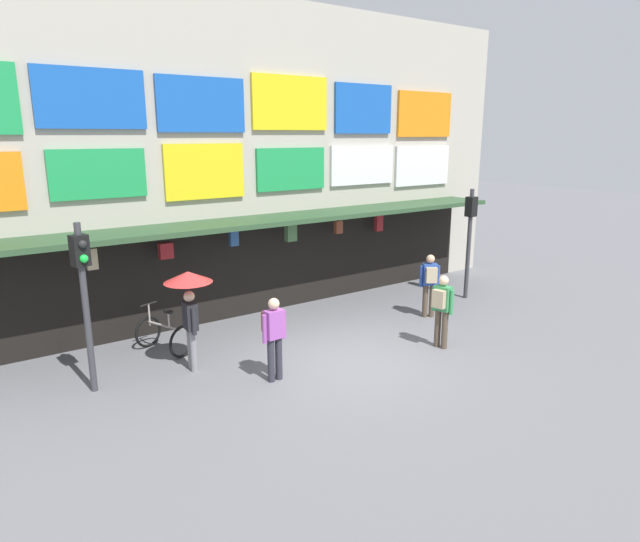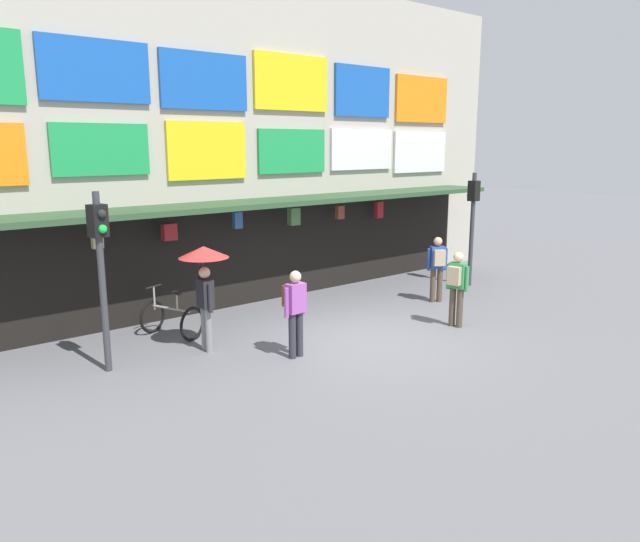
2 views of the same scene
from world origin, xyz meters
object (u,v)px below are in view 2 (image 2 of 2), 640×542
at_px(bicycle_parked, 172,319).
at_px(pedestrian_in_yellow, 437,264).
at_px(traffic_light_far, 473,211).
at_px(pedestrian_with_umbrella, 204,269).
at_px(traffic_light_near, 100,253).
at_px(pedestrian_in_blue, 457,284).
at_px(pedestrian_in_white, 295,307).

distance_m(bicycle_parked, pedestrian_in_yellow, 6.76).
bearing_deg(traffic_light_far, pedestrian_with_umbrella, -178.72).
xyz_separation_m(traffic_light_near, traffic_light_far, (10.48, 0.02, 0.00)).
bearing_deg(traffic_light_far, pedestrian_in_blue, -147.30).
bearing_deg(traffic_light_near, pedestrian_in_blue, -18.09).
distance_m(traffic_light_near, bicycle_parked, 2.71).
relative_size(traffic_light_far, pedestrian_in_blue, 1.90).
distance_m(traffic_light_far, pedestrian_in_yellow, 2.55).
relative_size(traffic_light_near, pedestrian_in_white, 1.90).
xyz_separation_m(traffic_light_near, pedestrian_in_yellow, (8.29, -0.60, -1.16)).
bearing_deg(pedestrian_with_umbrella, traffic_light_far, 1.28).
xyz_separation_m(traffic_light_far, bicycle_parked, (-8.71, 1.07, -1.75)).
height_order(pedestrian_in_white, pedestrian_in_blue, same).
relative_size(bicycle_parked, pedestrian_with_umbrella, 0.65).
xyz_separation_m(pedestrian_with_umbrella, pedestrian_in_yellow, (6.39, -0.42, -0.66)).
bearing_deg(pedestrian_in_white, pedestrian_in_blue, -10.39).
bearing_deg(pedestrian_in_blue, bicycle_parked, 146.98).
bearing_deg(pedestrian_with_umbrella, traffic_light_near, 174.80).
bearing_deg(pedestrian_in_yellow, pedestrian_with_umbrella, 176.20).
relative_size(traffic_light_near, pedestrian_in_blue, 1.90).
relative_size(traffic_light_near, pedestrian_in_yellow, 1.90).
xyz_separation_m(traffic_light_far, pedestrian_with_umbrella, (-8.59, -0.19, -0.50)).
height_order(pedestrian_with_umbrella, pedestrian_in_white, pedestrian_with_umbrella).
distance_m(bicycle_parked, pedestrian_in_blue, 6.18).
bearing_deg(pedestrian_in_blue, traffic_light_near, 161.91).
relative_size(traffic_light_far, pedestrian_in_yellow, 1.90).
bearing_deg(traffic_light_near, bicycle_parked, 31.60).
relative_size(pedestrian_with_umbrella, pedestrian_in_yellow, 1.24).
bearing_deg(pedestrian_in_yellow, pedestrian_in_blue, -129.25).
relative_size(bicycle_parked, pedestrian_in_white, 0.80).
bearing_deg(bicycle_parked, pedestrian_in_blue, -33.02).
height_order(pedestrian_with_umbrella, pedestrian_in_yellow, pedestrian_with_umbrella).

